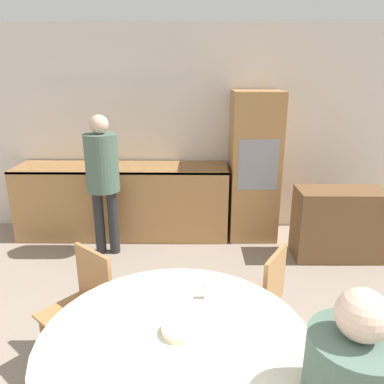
{
  "coord_description": "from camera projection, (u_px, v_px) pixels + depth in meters",
  "views": [
    {
      "loc": [
        0.01,
        -0.07,
        2.05
      ],
      "look_at": [
        -0.03,
        2.81,
        1.11
      ],
      "focal_mm": 35.0,
      "sensor_mm": 36.0,
      "label": 1
    }
  ],
  "objects": [
    {
      "name": "person_standing",
      "position": [
        102.0,
        171.0,
        4.12
      ],
      "size": [
        0.36,
        0.36,
        1.6
      ],
      "color": "#262628",
      "rests_on": "ground_plane"
    },
    {
      "name": "chair_far_right",
      "position": [
        260.0,
        296.0,
        2.71
      ],
      "size": [
        0.55,
        0.55,
        0.86
      ],
      "rotation": [
        0.0,
        0.0,
        4.18
      ],
      "color": "#AD7A47",
      "rests_on": "ground_plane"
    },
    {
      "name": "chair_far_left",
      "position": [
        84.0,
        303.0,
        2.62
      ],
      "size": [
        0.56,
        0.56,
        0.86
      ],
      "rotation": [
        0.0,
        0.0,
        5.59
      ],
      "color": "#AD7A47",
      "rests_on": "ground_plane"
    },
    {
      "name": "wall_back",
      "position": [
        196.0,
        131.0,
        4.83
      ],
      "size": [
        6.18,
        0.05,
        2.6
      ],
      "color": "silver",
      "rests_on": "ground_plane"
    },
    {
      "name": "dining_table",
      "position": [
        176.0,
        371.0,
        1.95
      ],
      "size": [
        1.4,
        1.4,
        0.76
      ],
      "color": "brown",
      "rests_on": "ground_plane"
    },
    {
      "name": "kitchen_counter",
      "position": [
        123.0,
        200.0,
        4.77
      ],
      "size": [
        2.63,
        0.6,
        0.91
      ],
      "color": "#AD7A47",
      "rests_on": "ground_plane"
    },
    {
      "name": "bowl_near",
      "position": [
        180.0,
        330.0,
        1.92
      ],
      "size": [
        0.19,
        0.19,
        0.04
      ],
      "color": "beige",
      "rests_on": "dining_table"
    },
    {
      "name": "sideboard",
      "position": [
        339.0,
        224.0,
        4.2
      ],
      "size": [
        0.97,
        0.45,
        0.8
      ],
      "color": "brown",
      "rests_on": "ground_plane"
    },
    {
      "name": "oven_unit",
      "position": [
        254.0,
        167.0,
        4.62
      ],
      "size": [
        0.58,
        0.59,
        1.82
      ],
      "color": "#AD7A47",
      "rests_on": "ground_plane"
    },
    {
      "name": "salt_shaker",
      "position": [
        206.0,
        291.0,
        2.21
      ],
      "size": [
        0.03,
        0.03,
        0.09
      ],
      "color": "white",
      "rests_on": "dining_table"
    }
  ]
}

